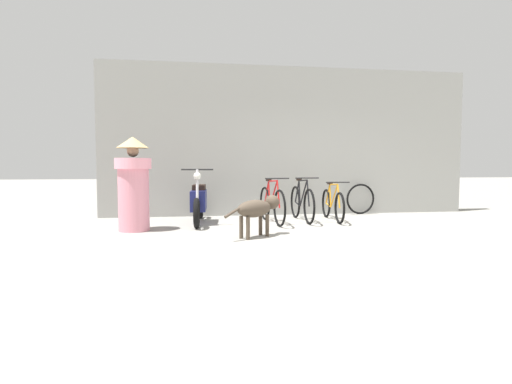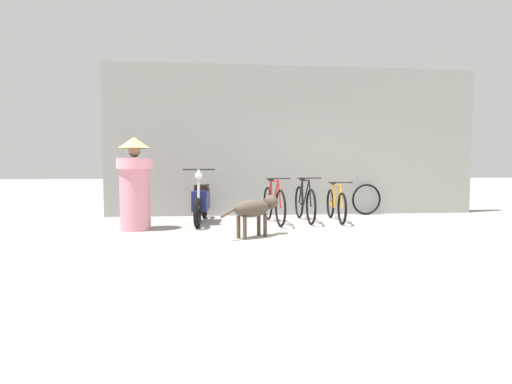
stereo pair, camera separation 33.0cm
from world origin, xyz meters
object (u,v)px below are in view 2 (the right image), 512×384
object	(u,v)px
bicycle_2	(336,205)
spare_tire_left	(366,199)
bicycle_0	(274,204)
bicycle_1	(305,203)
motorcycle	(201,201)
stray_dog	(256,209)
person_in_robes	(135,183)

from	to	relation	value
bicycle_2	spare_tire_left	bearing A→B (deg)	137.36
spare_tire_left	bicycle_0	bearing A→B (deg)	-154.19
bicycle_0	spare_tire_left	size ratio (longest dim) A/B	2.38
bicycle_1	bicycle_2	distance (m)	0.63
bicycle_0	motorcycle	distance (m)	1.40
stray_dog	spare_tire_left	distance (m)	3.77
bicycle_1	person_in_robes	xyz separation A→B (m)	(-3.14, -0.77, 0.45)
stray_dog	bicycle_0	bearing A→B (deg)	35.13
bicycle_0	person_in_robes	world-z (taller)	person_in_robes
bicycle_1	bicycle_2	bearing A→B (deg)	85.54
bicycle_1	bicycle_2	xyz separation A→B (m)	(0.63, -0.04, -0.03)
bicycle_2	motorcycle	distance (m)	2.67
stray_dog	person_in_robes	world-z (taller)	person_in_robes
stray_dog	spare_tire_left	world-z (taller)	spare_tire_left
bicycle_0	person_in_robes	size ratio (longest dim) A/B	1.05
stray_dog	person_in_robes	size ratio (longest dim) A/B	0.62
motorcycle	stray_dog	world-z (taller)	motorcycle
bicycle_0	stray_dog	world-z (taller)	bicycle_0
motorcycle	bicycle_0	bearing A→B (deg)	85.93
bicycle_1	person_in_robes	bearing A→B (deg)	-76.93
bicycle_0	bicycle_2	world-z (taller)	bicycle_0
bicycle_0	motorcycle	xyz separation A→B (m)	(-1.39, 0.19, 0.05)
person_in_robes	bicycle_2	bearing A→B (deg)	-161.80
bicycle_1	person_in_robes	world-z (taller)	person_in_robes
bicycle_1	stray_dog	bearing A→B (deg)	-35.34
bicycle_2	spare_tire_left	size ratio (longest dim) A/B	2.31
stray_dog	person_in_robes	distance (m)	2.21
bicycle_0	bicycle_2	size ratio (longest dim) A/B	1.03
bicycle_0	spare_tire_left	world-z (taller)	bicycle_0
person_in_robes	motorcycle	bearing A→B (deg)	-138.26
bicycle_0	bicycle_1	bearing A→B (deg)	101.63
bicycle_0	stray_dog	xyz separation A→B (m)	(-0.50, -1.46, 0.08)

